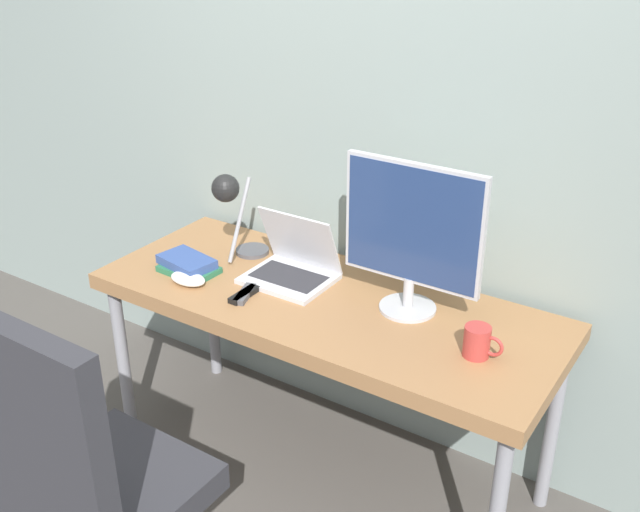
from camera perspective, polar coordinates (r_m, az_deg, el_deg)
name	(u,v)px	position (r m, az deg, el deg)	size (l,w,h in m)	color
wall_back	(384,128)	(2.80, 4.88, 9.68)	(8.00, 0.05, 2.60)	gray
desk	(324,314)	(2.71, 0.34, -4.41)	(1.71, 0.67, 0.77)	#996B42
laptop	(292,266)	(2.79, -2.11, -0.75)	(0.31, 0.26, 0.26)	silver
monitor	(412,232)	(2.50, 7.05, 1.81)	(0.50, 0.20, 0.53)	#B7B7BC
desk_lamp	(232,203)	(2.85, -6.75, 4.06)	(0.13, 0.26, 0.37)	#4C4C51
office_chair	(84,471)	(2.27, -17.52, -15.35)	(0.58, 0.60, 1.13)	black
book_stack	(188,265)	(2.90, -10.05, -0.67)	(0.24, 0.17, 0.06)	#286B47
tv_remote	(245,294)	(2.70, -5.75, -2.90)	(0.08, 0.14, 0.02)	#4C4C51
media_remote	(244,295)	(2.69, -5.81, -2.94)	(0.04, 0.14, 0.02)	black
mug	(478,342)	(2.38, 11.95, -6.41)	(0.13, 0.08, 0.10)	#B23833
game_controller	(188,279)	(2.81, -10.02, -1.71)	(0.15, 0.09, 0.04)	white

